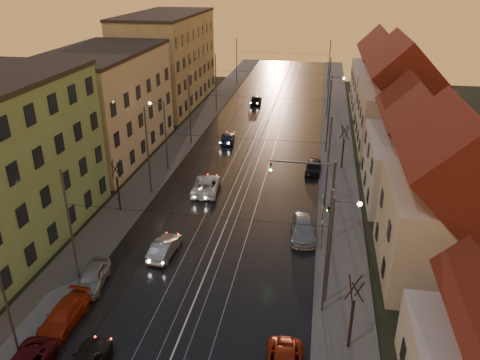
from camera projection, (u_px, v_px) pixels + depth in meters
The scene contains 38 objects.
road at pixel (258, 145), 60.10m from camera, with size 16.00×120.00×0.04m, color black.
sidewalk_left at pixel (183, 140), 61.66m from camera, with size 4.00×120.00×0.15m, color #4C4C4C.
sidewalk_right at pixel (337, 149), 58.51m from camera, with size 4.00×120.00×0.15m, color #4C4C4C.
tram_rail_0 at pixel (241, 144), 60.44m from camera, with size 0.06×120.00×0.03m, color gray.
tram_rail_1 at pixel (252, 144), 60.21m from camera, with size 0.06×120.00×0.03m, color gray.
tram_rail_2 at pixel (264, 145), 59.97m from camera, with size 0.06×120.00×0.03m, color gray.
tram_rail_3 at pixel (275, 146), 59.74m from camera, with size 0.06×120.00×0.03m, color gray.
apartment_left_2 at pixel (105, 106), 55.01m from camera, with size 10.00×20.00×12.00m, color beige.
apartment_left_3 at pixel (168, 61), 76.11m from camera, with size 10.00×24.00×14.00m, color #8D7F5B.
house_right_1 at pixel (450, 208), 32.76m from camera, with size 8.67×10.20×10.80m.
house_right_2 at pixel (417, 153), 44.75m from camera, with size 9.18×12.24×9.20m.
house_right_3 at pixel (398, 101), 57.73m from camera, with size 9.18×14.28×11.50m.
house_right_4 at pixel (383, 77), 74.18m from camera, with size 9.18×16.32×10.00m.
catenary_pole_l_1 at pixel (71, 230), 31.81m from camera, with size 0.16×0.16×9.00m, color #595B60.
catenary_pole_r_1 at pixel (327, 255), 29.10m from camera, with size 0.16×0.16×9.00m, color #595B60.
catenary_pole_l_2 at pixel (148, 152), 45.26m from camera, with size 0.16×0.16×9.00m, color #595B60.
catenary_pole_r_2 at pixel (328, 164), 42.55m from camera, with size 0.16×0.16×9.00m, color #595B60.
catenary_pole_l_3 at pixel (190, 110), 58.71m from camera, with size 0.16×0.16×9.00m, color #595B60.
catenary_pole_r_3 at pixel (328, 117), 56.00m from camera, with size 0.16×0.16×9.00m, color #595B60.
catenary_pole_l_4 at pixel (216, 84), 72.16m from camera, with size 0.16×0.16×9.00m, color #595B60.
catenary_pole_r_4 at pixel (329, 88), 69.45m from camera, with size 0.16×0.16×9.00m, color #595B60.
catenary_pole_l_5 at pixel (237, 62), 88.30m from camera, with size 0.16×0.16×9.00m, color #595B60.
catenary_pole_r_5 at pixel (329, 65), 85.59m from camera, with size 0.16×0.16×9.00m, color #595B60.
street_lamp_1 at pixel (336, 242), 29.76m from camera, with size 1.75×0.32×8.00m.
street_lamp_2 at pixel (163, 129), 50.56m from camera, with size 1.75×0.32×8.00m.
street_lamp_3 at pixel (333, 99), 62.04m from camera, with size 1.75×0.32×8.00m.
traffic_light_mast at pixel (320, 191), 37.22m from camera, with size 5.30×0.32×7.20m.
bare_tree_0 at pixel (118, 187), 42.76m from camera, with size 1.09×1.09×5.11m.
bare_tree_1 at pixel (352, 315), 26.99m from camera, with size 1.09×1.09×5.11m.
bare_tree_2 at pixel (343, 148), 52.07m from camera, with size 1.09×1.09×5.11m.
driving_car_1 at pixel (164, 247), 36.85m from camera, with size 1.47×4.22×1.39m, color #929397.
driving_car_2 at pixel (206, 185), 47.25m from camera, with size 2.49×5.41×1.50m, color silver.
driving_car_3 at pixel (228, 138), 60.79m from camera, with size 1.74×4.29×1.25m, color #1A234E.
driving_car_4 at pixel (256, 99), 78.14m from camera, with size 1.73×4.29×1.46m, color black.
parked_left_2 at pixel (64, 315), 29.73m from camera, with size 1.81×4.46×1.29m, color #A72910.
parked_left_3 at pixel (93, 277), 33.29m from camera, with size 1.71×4.24×1.45m, color #96959B.
parked_right_1 at pixel (303, 229), 39.42m from camera, with size 2.04×5.02×1.46m, color #A9AAAF.
parked_right_2 at pixel (313, 167), 51.80m from camera, with size 1.58×3.94×1.34m, color black.
Camera 1 is at (7.51, -16.13, 20.78)m, focal length 35.00 mm.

